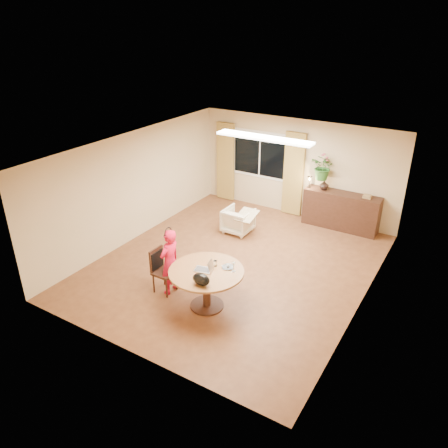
% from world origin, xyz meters
% --- Properties ---
extents(floor, '(6.50, 6.50, 0.00)m').
position_xyz_m(floor, '(0.00, 0.00, 0.00)').
color(floor, brown).
rests_on(floor, ground).
extents(ceiling, '(6.50, 6.50, 0.00)m').
position_xyz_m(ceiling, '(0.00, 0.00, 2.60)').
color(ceiling, white).
rests_on(ceiling, wall_back).
extents(wall_back, '(5.50, 0.00, 5.50)m').
position_xyz_m(wall_back, '(0.00, 3.25, 1.30)').
color(wall_back, tan).
rests_on(wall_back, floor).
extents(wall_left, '(0.00, 6.50, 6.50)m').
position_xyz_m(wall_left, '(-2.75, 0.00, 1.30)').
color(wall_left, tan).
rests_on(wall_left, floor).
extents(wall_right, '(0.00, 6.50, 6.50)m').
position_xyz_m(wall_right, '(2.75, 0.00, 1.30)').
color(wall_right, tan).
rests_on(wall_right, floor).
extents(window, '(1.70, 0.03, 1.30)m').
position_xyz_m(window, '(-1.10, 3.23, 1.50)').
color(window, white).
rests_on(window, wall_back).
extents(curtain_left, '(0.55, 0.08, 2.25)m').
position_xyz_m(curtain_left, '(-2.15, 3.15, 1.15)').
color(curtain_left, olive).
rests_on(curtain_left, wall_back).
extents(curtain_right, '(0.55, 0.08, 2.25)m').
position_xyz_m(curtain_right, '(-0.05, 3.15, 1.15)').
color(curtain_right, olive).
rests_on(curtain_right, wall_back).
extents(ceiling_panel, '(2.20, 0.35, 0.05)m').
position_xyz_m(ceiling_panel, '(0.00, 1.20, 2.57)').
color(ceiling_panel, white).
rests_on(ceiling_panel, ceiling).
extents(dining_table, '(1.38, 1.38, 0.78)m').
position_xyz_m(dining_table, '(0.30, -1.57, 0.62)').
color(dining_table, brown).
rests_on(dining_table, floor).
extents(dining_chair, '(0.44, 0.40, 0.91)m').
position_xyz_m(dining_chair, '(-0.68, -1.57, 0.45)').
color(dining_chair, black).
rests_on(dining_chair, floor).
extents(child, '(0.51, 0.35, 1.35)m').
position_xyz_m(child, '(-0.57, -1.52, 0.67)').
color(child, red).
rests_on(child, floor).
extents(laptop, '(0.37, 0.29, 0.22)m').
position_xyz_m(laptop, '(0.24, -1.58, 0.89)').
color(laptop, '#B7B7BC').
rests_on(laptop, dining_table).
extents(tumbler, '(0.09, 0.09, 0.11)m').
position_xyz_m(tumbler, '(0.35, -1.35, 0.84)').
color(tumbler, white).
rests_on(tumbler, dining_table).
extents(wine_glass, '(0.08, 0.08, 0.19)m').
position_xyz_m(wine_glass, '(0.74, -1.34, 0.88)').
color(wine_glass, white).
rests_on(wine_glass, dining_table).
extents(pot_lid, '(0.29, 0.29, 0.04)m').
position_xyz_m(pot_lid, '(0.58, -1.28, 0.80)').
color(pot_lid, white).
rests_on(pot_lid, dining_table).
extents(handbag, '(0.34, 0.20, 0.22)m').
position_xyz_m(handbag, '(0.48, -2.00, 0.89)').
color(handbag, black).
rests_on(handbag, dining_table).
extents(armchair, '(0.67, 0.69, 0.63)m').
position_xyz_m(armchair, '(-0.75, 1.45, 0.31)').
color(armchair, beige).
rests_on(armchair, floor).
extents(throw, '(0.45, 0.55, 0.03)m').
position_xyz_m(throw, '(-0.46, 1.36, 0.64)').
color(throw, beige).
rests_on(throw, armchair).
extents(sideboard, '(1.90, 0.46, 0.95)m').
position_xyz_m(sideboard, '(1.36, 3.01, 0.47)').
color(sideboard, black).
rests_on(sideboard, floor).
extents(vase, '(0.29, 0.29, 0.25)m').
position_xyz_m(vase, '(0.85, 3.01, 1.07)').
color(vase, black).
rests_on(vase, sideboard).
extents(bouquet, '(0.71, 0.65, 0.66)m').
position_xyz_m(bouquet, '(0.79, 3.01, 1.53)').
color(bouquet, '#2E6425').
rests_on(bouquet, vase).
extents(book_stack, '(0.24, 0.21, 0.08)m').
position_xyz_m(book_stack, '(1.95, 3.01, 0.99)').
color(book_stack, olive).
rests_on(book_stack, sideboard).
extents(desk_lamp, '(0.13, 0.13, 0.31)m').
position_xyz_m(desk_lamp, '(0.48, 2.96, 1.11)').
color(desk_lamp, black).
rests_on(desk_lamp, sideboard).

